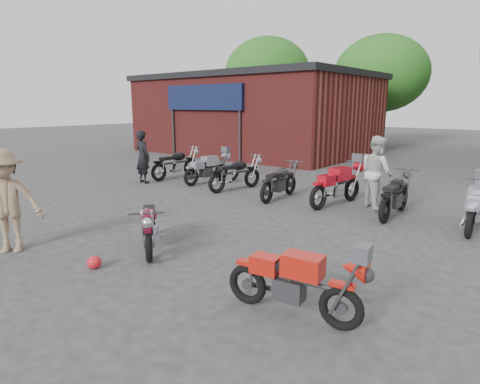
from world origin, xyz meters
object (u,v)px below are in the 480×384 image
Objects in this scene: sportbike at (295,279)px; row_bike_6 at (475,205)px; vintage_motorcycle at (149,223)px; person_tan at (6,201)px; row_bike_3 at (280,180)px; row_bike_4 at (337,183)px; row_bike_5 at (395,193)px; helmet at (94,262)px; row_bike_1 at (207,167)px; row_bike_0 at (176,162)px; row_bike_2 at (236,172)px; person_dark at (143,157)px; person_light at (376,172)px.

sportbike is 0.94× the size of row_bike_6.
person_tan is (-1.89, -1.70, 0.43)m from vintage_motorcycle.
row_bike_4 is at bearing -83.16° from row_bike_3.
row_bike_4 is (1.61, 0.35, 0.05)m from row_bike_3.
row_bike_5 reaches higher than row_bike_3.
row_bike_6 is at bearing 89.16° from vintage_motorcycle.
helmet is 0.12× the size of row_bike_1.
person_tan is 0.95× the size of row_bike_5.
row_bike_0 reaches higher than sportbike.
row_bike_2 is at bearing 88.38° from row_bike_5.
row_bike_5 is (4.58, 6.96, -0.37)m from person_tan.
row_bike_2 reaches higher than sportbike.
row_bike_1 is at bearing -86.33° from row_bike_0.
person_tan is 6.87m from row_bike_3.
row_bike_1 is at bearing 84.75° from row_bike_6.
row_bike_3 is at bearing 27.96° from person_tan.
row_bike_4 is (6.36, 0.09, 0.01)m from row_bike_0.
vintage_motorcycle is at bearing 165.09° from sportbike.
row_bike_3 is 4.89m from row_bike_6.
row_bike_1 reaches higher than sportbike.
row_bike_5 is at bearing 101.83° from vintage_motorcycle.
row_bike_5 reaches higher than vintage_motorcycle.
person_dark is 1.36m from row_bike_0.
sportbike is 9.11m from row_bike_1.
person_tan reaches higher than row_bike_6.
row_bike_2 is (3.22, 1.14, -0.33)m from person_dark.
row_bike_1 is at bearing -136.75° from person_dark.
person_tan is at bearing -167.18° from row_bike_2.
row_bike_6 is (1.69, 0.01, -0.03)m from row_bike_5.
row_bike_6 is at bearing -155.22° from person_light.
row_bike_4 is at bearing -75.83° from row_bike_2.
person_light reaches higher than row_bike_6.
row_bike_1 is (-3.73, 5.35, 0.03)m from vintage_motorcycle.
person_dark reaches higher than row_bike_6.
person_tan is at bearing -161.94° from row_bike_1.
row_bike_5 reaches higher than row_bike_1.
row_bike_6 is (4.37, 5.27, 0.03)m from vintage_motorcycle.
sportbike is at bearing 165.21° from row_bike_6.
person_light is at bearing 93.66° from sportbike.
person_tan reaches higher than sportbike.
row_bike_3 reaches higher than row_bike_6.
sportbike is 0.98× the size of person_dark.
sportbike reaches higher than helmet.
person_tan is 7.76m from row_bike_0.
sportbike is at bearing 13.40° from helmet.
person_dark is at bearing 144.85° from sportbike.
person_tan reaches higher than row_bike_0.
row_bike_2 is 3.35m from row_bike_4.
row_bike_0 is 7.95m from row_bike_5.
vintage_motorcycle is at bearing -146.45° from row_bike_2.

